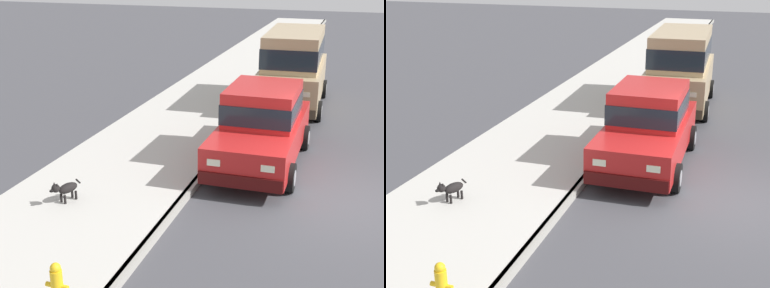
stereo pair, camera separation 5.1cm
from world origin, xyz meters
The scene contains 7 objects.
ground_plane centered at (0.00, 0.00, 0.00)m, with size 80.00×80.00×0.00m, color #424247.
curb centered at (-3.20, 0.00, 0.07)m, with size 0.16×64.00×0.14m, color gray.
sidewalk centered at (-5.00, 0.00, 0.07)m, with size 3.60×64.00×0.14m, color #B7B5AD.
car_red_sedan centered at (-2.12, 1.61, 0.98)m, with size 2.07×4.62×1.92m.
car_tan_van centered at (-2.16, 7.06, 1.39)m, with size 2.27×4.97×2.52m.
dog_black centered at (-5.34, -2.02, 0.43)m, with size 0.37×0.72×0.49m.
fire_hydrant centered at (-3.65, -5.06, 0.48)m, with size 0.34×0.24×0.72m.
Camera 1 is at (0.09, -10.46, 4.83)m, focal length 49.96 mm.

